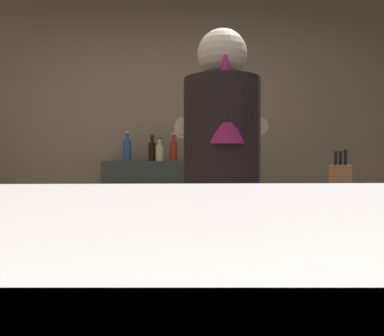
# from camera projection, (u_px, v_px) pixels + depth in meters

# --- Properties ---
(wall_back) EXTENTS (5.20, 0.10, 2.70)m
(wall_back) POSITION_uv_depth(u_px,v_px,m) (175.00, 133.00, 3.46)
(wall_back) COLOR gray
(wall_back) RESTS_ON ground
(prep_counter) EXTENTS (2.10, 0.60, 0.88)m
(prep_counter) POSITION_uv_depth(u_px,v_px,m) (234.00, 276.00, 2.10)
(prep_counter) COLOR brown
(prep_counter) RESTS_ON ground
(back_shelf) EXTENTS (0.97, 0.36, 1.09)m
(back_shelf) POSITION_uv_depth(u_px,v_px,m) (161.00, 223.00, 3.20)
(back_shelf) COLOR #353C37
(back_shelf) RESTS_ON ground
(bartender) EXTENTS (0.43, 0.51, 1.69)m
(bartender) POSITION_uv_depth(u_px,v_px,m) (222.00, 190.00, 1.62)
(bartender) COLOR #31262F
(bartender) RESTS_ON ground
(knife_block) EXTENTS (0.10, 0.08, 0.29)m
(knife_block) POSITION_uv_depth(u_px,v_px,m) (340.00, 181.00, 2.06)
(knife_block) COLOR #94613C
(knife_block) RESTS_ON prep_counter
(mixing_bowl) EXTENTS (0.17, 0.17, 0.05)m
(mixing_bowl) POSITION_uv_depth(u_px,v_px,m) (180.00, 198.00, 1.96)
(mixing_bowl) COLOR #C34732
(mixing_bowl) RESTS_ON prep_counter
(chefs_knife) EXTENTS (0.24, 0.11, 0.01)m
(chefs_knife) POSITION_uv_depth(u_px,v_px,m) (263.00, 200.00, 2.04)
(chefs_knife) COLOR silver
(chefs_knife) RESTS_ON prep_counter
(bottle_vinegar) EXTENTS (0.07, 0.07, 0.24)m
(bottle_vinegar) POSITION_uv_depth(u_px,v_px,m) (152.00, 151.00, 3.25)
(bottle_vinegar) COLOR black
(bottle_vinegar) RESTS_ON back_shelf
(bottle_hot_sauce) EXTENTS (0.07, 0.07, 0.26)m
(bottle_hot_sauce) POSITION_uv_depth(u_px,v_px,m) (127.00, 149.00, 3.14)
(bottle_hot_sauce) COLOR #2E5196
(bottle_hot_sauce) RESTS_ON back_shelf
(bottle_soy) EXTENTS (0.07, 0.07, 0.24)m
(bottle_soy) POSITION_uv_depth(u_px,v_px,m) (173.00, 150.00, 3.16)
(bottle_soy) COLOR red
(bottle_soy) RESTS_ON back_shelf
(bottle_olive_oil) EXTENTS (0.07, 0.07, 0.20)m
(bottle_olive_oil) POSITION_uv_depth(u_px,v_px,m) (160.00, 152.00, 3.11)
(bottle_olive_oil) COLOR #D8D07F
(bottle_olive_oil) RESTS_ON back_shelf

